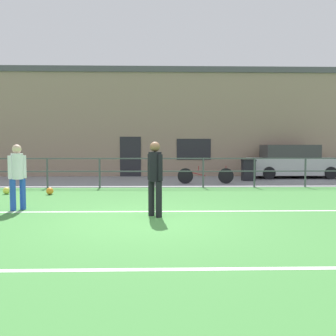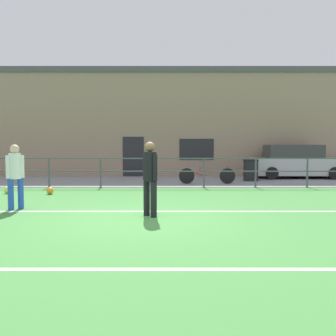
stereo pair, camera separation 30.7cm
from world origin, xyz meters
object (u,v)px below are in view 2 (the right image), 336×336
player_goalkeeper (151,174)px  player_striker (16,173)px  parked_car_red (297,162)px  trash_bin_0 (252,170)px  soccer_ball_spare (9,190)px  soccer_ball_match (51,191)px  bicycle_parked_1 (208,176)px

player_goalkeeper → player_striker: 3.56m
parked_car_red → trash_bin_0: 2.99m
player_striker → soccer_ball_spare: (-1.57, 2.99, -0.82)m
player_goalkeeper → trash_bin_0: size_ratio=1.73×
player_striker → trash_bin_0: bearing=-177.1°
player_goalkeeper → parked_car_red: bearing=103.1°
soccer_ball_match → bicycle_parked_1: bicycle_parked_1 is taller
bicycle_parked_1 → player_striker: bearing=-132.6°
soccer_ball_spare → player_goalkeeper: bearing=-37.8°
soccer_ball_match → trash_bin_0: size_ratio=0.24×
bicycle_parked_1 → trash_bin_0: (2.14, 1.26, 0.15)m
player_striker → soccer_ball_match: player_striker is taller
player_goalkeeper → soccer_ball_match: bearing=-178.3°
parked_car_red → bicycle_parked_1: (-4.73, -2.72, -0.43)m
soccer_ball_spare → trash_bin_0: 10.12m
soccer_ball_spare → parked_car_red: 13.10m
bicycle_parked_1 → soccer_ball_match: bearing=-150.7°
trash_bin_0 → player_goalkeeper: bearing=-117.3°
player_striker → trash_bin_0: size_ratio=1.67×
soccer_ball_match → bicycle_parked_1: 6.39m
soccer_ball_spare → parked_car_red: (11.78, 5.68, 0.68)m
parked_car_red → player_striker: bearing=-139.6°
player_goalkeeper → bicycle_parked_1: player_goalkeeper is taller
bicycle_parked_1 → trash_bin_0: 2.48m
soccer_ball_spare → trash_bin_0: bearing=24.7°
player_goalkeeper → parked_car_red: 11.73m
player_striker → parked_car_red: size_ratio=0.37×
parked_car_red → bicycle_parked_1: parked_car_red is taller
trash_bin_0 → soccer_ball_spare: bearing=-155.3°
player_goalkeeper → soccer_ball_match: size_ratio=7.20×
soccer_ball_spare → soccer_ball_match: bearing=-6.2°
soccer_ball_spare → bicycle_parked_1: bicycle_parked_1 is taller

